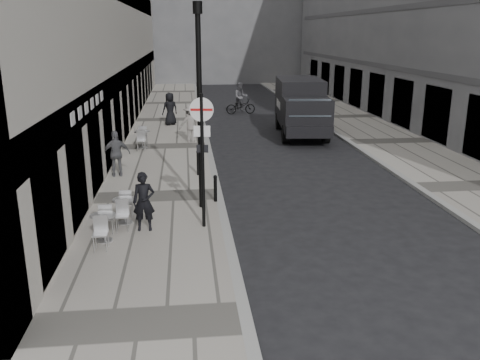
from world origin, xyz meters
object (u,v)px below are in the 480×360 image
at_px(walking_man, 144,202).
at_px(cyclist, 241,102).
at_px(sign_post, 202,143).
at_px(lamppost, 200,98).
at_px(panel_van, 301,104).

height_order(walking_man, cyclist, cyclist).
distance_m(walking_man, cyclist, 21.22).
bearing_deg(walking_man, sign_post, 4.34).
bearing_deg(sign_post, lamppost, 96.75).
xyz_separation_m(walking_man, panel_van, (7.26, 13.19, 0.70)).
bearing_deg(panel_van, cyclist, 113.19).
xyz_separation_m(panel_van, cyclist, (-2.39, 7.47, -0.81)).
bearing_deg(walking_man, lamppost, 48.21).
distance_m(panel_van, cyclist, 7.89).
relative_size(lamppost, cyclist, 2.85).
xyz_separation_m(sign_post, panel_van, (5.66, 13.09, -0.84)).
relative_size(lamppost, panel_van, 0.95).
relative_size(walking_man, lamppost, 0.27).
bearing_deg(sign_post, cyclist, 87.74).
bearing_deg(panel_van, walking_man, -113.41).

